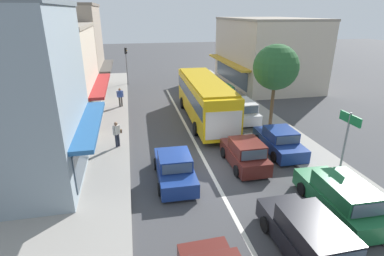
{
  "coord_description": "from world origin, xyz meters",
  "views": [
    {
      "loc": [
        -3.83,
        -13.82,
        7.99
      ],
      "look_at": [
        -0.28,
        3.19,
        1.2
      ],
      "focal_mm": 28.0,
      "sensor_mm": 36.0,
      "label": 1
    }
  ],
  "objects": [
    {
      "name": "directional_road_sign",
      "position": [
        6.13,
        -2.42,
        2.68
      ],
      "size": [
        0.1,
        1.4,
        3.6
      ],
      "color": "gray",
      "rests_on": "ground"
    },
    {
      "name": "street_tree_right",
      "position": [
        5.93,
        4.99,
        4.43
      ],
      "size": [
        3.09,
        3.09,
        6.0
      ],
      "color": "brown",
      "rests_on": "ground"
    },
    {
      "name": "lane_centre_line",
      "position": [
        0.0,
        4.0,
        0.0
      ],
      "size": [
        0.2,
        28.0,
        0.01
      ],
      "primitive_type": "cube",
      "color": "silver",
      "rests_on": "ground"
    },
    {
      "name": "wagon_behind_bus_mid",
      "position": [
        1.78,
        -6.65,
        0.75
      ],
      "size": [
        2.01,
        4.54,
        1.58
      ],
      "color": "black",
      "rests_on": "ground"
    },
    {
      "name": "pedestrian_browsing_midblock",
      "position": [
        -4.79,
        12.32,
        1.07
      ],
      "size": [
        0.57,
        0.25,
        1.63
      ],
      "color": "#4C4742",
      "rests_on": "sidewalk_left"
    },
    {
      "name": "building_right_far",
      "position": [
        11.48,
        18.52,
        3.66
      ],
      "size": [
        9.22,
        12.9,
        7.33
      ],
      "color": "beige",
      "rests_on": "ground"
    },
    {
      "name": "ground_plane",
      "position": [
        0.0,
        0.0,
        0.0
      ],
      "size": [
        140.0,
        140.0,
        0.0
      ],
      "primitive_type": "plane",
      "color": "#3F3F42"
    },
    {
      "name": "parked_wagon_kerb_third",
      "position": [
        4.51,
        7.33,
        0.75
      ],
      "size": [
        1.94,
        4.5,
        1.58
      ],
      "color": "silver",
      "rests_on": "ground"
    },
    {
      "name": "parked_sedan_kerb_second",
      "position": [
        4.72,
        1.29,
        0.66
      ],
      "size": [
        1.97,
        4.24,
        1.47
      ],
      "color": "navy",
      "rests_on": "ground"
    },
    {
      "name": "sidewalk_left",
      "position": [
        -6.8,
        6.0,
        0.07
      ],
      "size": [
        5.2,
        44.0,
        0.14
      ],
      "primitive_type": "cube",
      "color": "gray",
      "rests_on": "ground"
    },
    {
      "name": "shopfront_far_end",
      "position": [
        -10.18,
        18.58,
        4.34
      ],
      "size": [
        8.34,
        8.27,
        8.69
      ],
      "color": "gray",
      "rests_on": "ground"
    },
    {
      "name": "parked_hatchback_kerb_rear",
      "position": [
        4.69,
        12.6,
        0.71
      ],
      "size": [
        1.84,
        3.71,
        1.54
      ],
      "color": "#1E6638",
      "rests_on": "ground"
    },
    {
      "name": "kerb_right",
      "position": [
        6.2,
        6.0,
        0.06
      ],
      "size": [
        2.8,
        44.0,
        0.12
      ],
      "primitive_type": "cube",
      "color": "gray",
      "rests_on": "ground"
    },
    {
      "name": "sedan_queue_gap_filler",
      "position": [
        -1.98,
        -0.7,
        0.66
      ],
      "size": [
        1.96,
        4.23,
        1.47
      ],
      "color": "navy",
      "rests_on": "ground"
    },
    {
      "name": "shopfront_mid_block",
      "position": [
        -10.18,
        9.8,
        3.56
      ],
      "size": [
        8.34,
        8.87,
        7.13
      ],
      "color": "beige",
      "rests_on": "ground"
    },
    {
      "name": "city_bus",
      "position": [
        1.66,
        7.73,
        1.88
      ],
      "size": [
        2.97,
        10.92,
        3.23
      ],
      "color": "yellow",
      "rests_on": "ground"
    },
    {
      "name": "traffic_light_downstreet",
      "position": [
        -4.1,
        21.42,
        2.85
      ],
      "size": [
        0.33,
        0.24,
        4.2
      ],
      "color": "gray",
      "rests_on": "ground"
    },
    {
      "name": "hatchback_adjacent_lane_lead",
      "position": [
        2.02,
        0.0,
        0.71
      ],
      "size": [
        1.84,
        3.71,
        1.54
      ],
      "color": "#561E19",
      "rests_on": "ground"
    },
    {
      "name": "parked_wagon_kerb_front",
      "position": [
        4.43,
        -4.73,
        0.75
      ],
      "size": [
        2.03,
        4.55,
        1.58
      ],
      "color": "#1E6638",
      "rests_on": "ground"
    },
    {
      "name": "pedestrian_with_handbag_near",
      "position": [
        -4.87,
        3.69,
        1.07
      ],
      "size": [
        0.54,
        0.57,
        1.63
      ],
      "color": "#232838",
      "rests_on": "sidewalk_left"
    }
  ]
}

